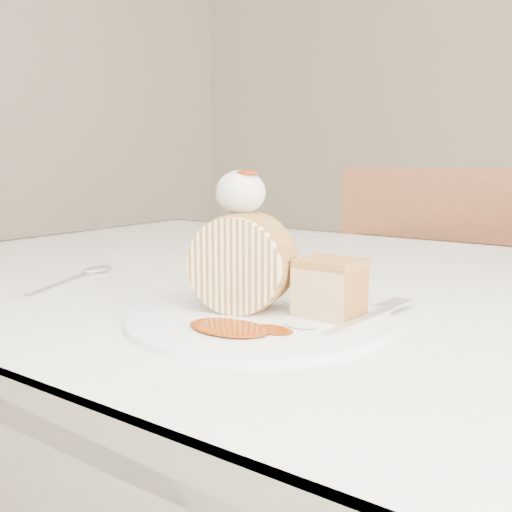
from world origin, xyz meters
The scene contains 10 objects.
table centered at (0.00, 0.20, 0.66)m, with size 1.40×0.90×0.75m.
chair_far centered at (-0.04, 0.82, 0.51)m, with size 0.53×0.53×0.89m.
plate centered at (0.03, -0.02, 0.75)m, with size 0.26×0.26×0.01m, color white.
roulade_slice centered at (0.01, -0.02, 0.81)m, with size 0.10×0.10×0.05m, color #FFEDB1.
cake_chunk centered at (0.09, 0.02, 0.78)m, with size 0.06×0.05×0.05m, color #B07A42.
whipped_cream centered at (0.00, -0.01, 0.88)m, with size 0.05×0.05×0.04m, color silver.
caramel_drizzle centered at (0.01, -0.01, 0.90)m, with size 0.03×0.02×0.01m, color #7C2905.
caramel_pool centered at (0.04, -0.08, 0.76)m, with size 0.08×0.05×0.00m, color #7C2905, non-canonical shape.
fork centered at (0.13, 0.01, 0.76)m, with size 0.02×0.16×0.00m, color silver.
spoon centered at (-0.26, -0.04, 0.75)m, with size 0.03×0.18×0.00m, color silver.
Camera 1 is at (0.34, -0.47, 0.91)m, focal length 40.00 mm.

